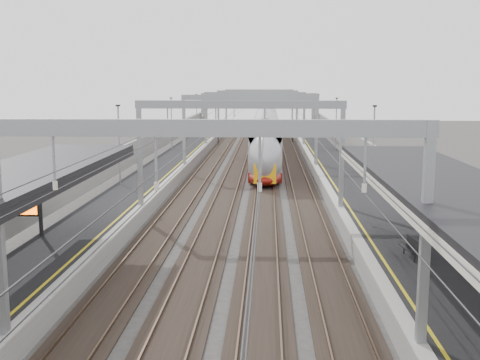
# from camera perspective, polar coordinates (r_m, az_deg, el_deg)

# --- Properties ---
(platform_left) EXTENTS (4.00, 120.00, 1.00)m
(platform_left) POSITION_cam_1_polar(r_m,az_deg,el_deg) (61.42, -6.46, 1.45)
(platform_left) COLOR black
(platform_left) RESTS_ON ground
(platform_right) EXTENTS (4.00, 120.00, 1.00)m
(platform_right) POSITION_cam_1_polar(r_m,az_deg,el_deg) (60.96, 8.56, 1.35)
(platform_right) COLOR black
(platform_right) RESTS_ON ground
(tracks) EXTENTS (11.40, 140.00, 0.20)m
(tracks) POSITION_cam_1_polar(r_m,az_deg,el_deg) (60.73, 1.02, 0.99)
(tracks) COLOR black
(tracks) RESTS_ON ground
(overhead_line) EXTENTS (13.00, 140.00, 6.60)m
(overhead_line) POSITION_cam_1_polar(r_m,az_deg,el_deg) (66.78, 1.20, 6.98)
(overhead_line) COLOR gray
(overhead_line) RESTS_ON platform_left
(canopy_right) EXTENTS (4.40, 30.00, 4.24)m
(canopy_right) POSITION_cam_1_polar(r_m,az_deg,el_deg) (19.47, 21.50, -1.93)
(canopy_right) COLOR black
(canopy_right) RESTS_ON platform_right
(overbridge) EXTENTS (22.00, 2.20, 6.90)m
(overbridge) POSITION_cam_1_polar(r_m,az_deg,el_deg) (115.16, 1.83, 7.44)
(overbridge) COLOR gray
(overbridge) RESTS_ON ground
(wall_left) EXTENTS (0.30, 120.00, 3.20)m
(wall_left) POSITION_cam_1_polar(r_m,az_deg,el_deg) (61.87, -9.41, 2.47)
(wall_left) COLOR gray
(wall_left) RESTS_ON ground
(wall_right) EXTENTS (0.30, 120.00, 3.20)m
(wall_right) POSITION_cam_1_polar(r_m,az_deg,el_deg) (61.24, 11.57, 2.34)
(wall_right) COLOR gray
(wall_right) RESTS_ON ground
(train) EXTENTS (2.91, 53.01, 4.59)m
(train) POSITION_cam_1_polar(r_m,az_deg,el_deg) (73.19, 2.49, 4.10)
(train) COLOR maroon
(train) RESTS_ON ground
(bench) EXTENTS (0.66, 1.74, 0.88)m
(bench) POSITION_cam_1_polar(r_m,az_deg,el_deg) (27.67, 15.98, -6.07)
(bench) COLOR black
(bench) RESTS_ON platform_right
(signal_green) EXTENTS (0.32, 0.32, 3.48)m
(signal_green) POSITION_cam_1_polar(r_m,az_deg,el_deg) (83.57, -2.09, 4.84)
(signal_green) COLOR black
(signal_green) RESTS_ON ground
(signal_red_near) EXTENTS (0.32, 0.32, 3.48)m
(signal_red_near) POSITION_cam_1_polar(r_m,az_deg,el_deg) (85.04, 3.68, 4.90)
(signal_red_near) COLOR black
(signal_red_near) RESTS_ON ground
(signal_red_far) EXTENTS (0.32, 0.32, 3.48)m
(signal_red_far) POSITION_cam_1_polar(r_m,az_deg,el_deg) (89.86, 5.03, 5.11)
(signal_red_far) COLOR black
(signal_red_far) RESTS_ON ground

